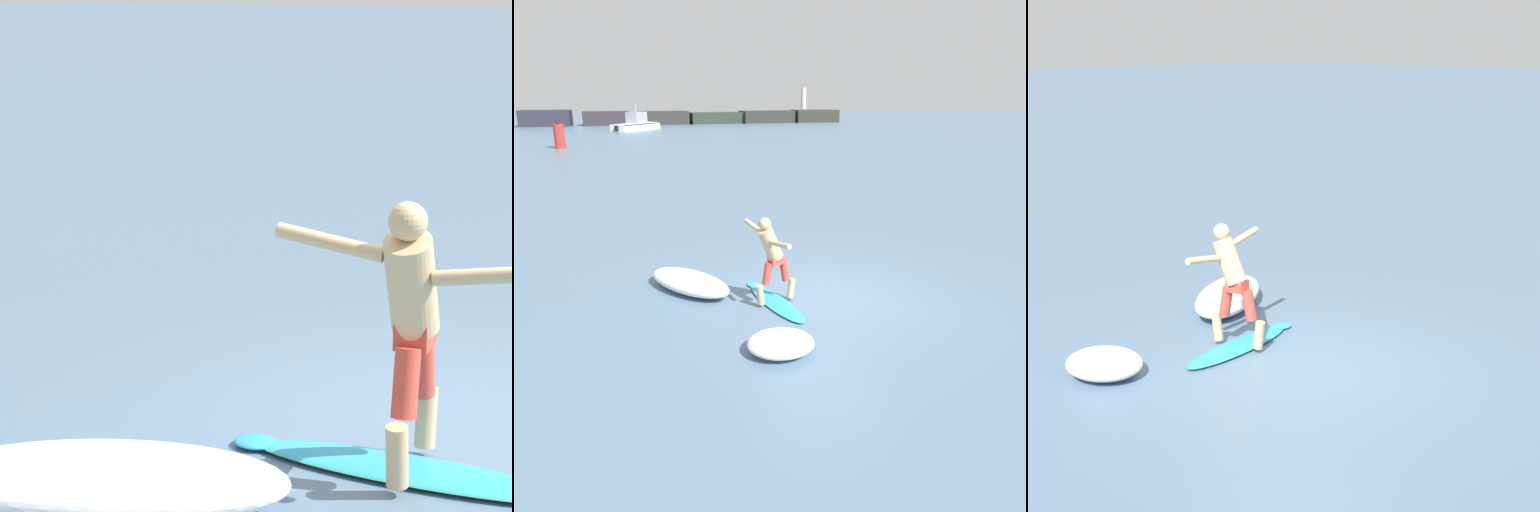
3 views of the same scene
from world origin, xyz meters
The scene contains 4 objects.
ground_plane centered at (0.00, 0.00, 0.00)m, with size 200.00×200.00×0.00m, color slate.
surfboard centered at (-1.04, -0.02, 0.03)m, with size 0.82×2.24×0.20m.
surfer centered at (-1.13, -0.08, 1.03)m, with size 0.87×1.56×1.66m.
wave_foam_at_nose centered at (-2.52, 1.07, 0.19)m, with size 1.88×2.22×0.38m.
Camera 1 is at (-7.06, -3.31, 2.92)m, focal length 85.00 mm.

